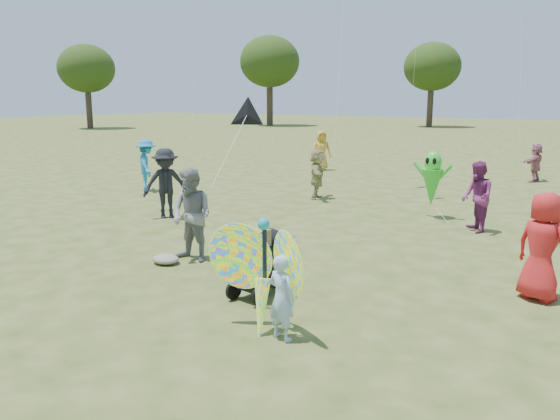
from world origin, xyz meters
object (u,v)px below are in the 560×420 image
object	(u,v)px
crowd_j	(536,162)
jogging_stroller	(261,258)
butterfly_kite	(263,275)
adult_man	(192,215)
child_girl	(282,297)
crowd_e	(477,197)
crowd_a	(542,247)
crowd_b	(166,183)
crowd_i	(147,165)
alien_kite	(432,181)
crowd_g	(321,150)
crowd_d	(317,174)

from	to	relation	value
crowd_j	jogging_stroller	distance (m)	15.50
crowd_j	butterfly_kite	bearing A→B (deg)	11.49
adult_man	butterfly_kite	distance (m)	3.54
child_girl	crowd_e	size ratio (longest dim) A/B	0.69
child_girl	crowd_a	world-z (taller)	crowd_a
crowd_b	child_girl	bearing A→B (deg)	-82.85
adult_man	crowd_i	bearing A→B (deg)	142.11
crowd_i	alien_kite	distance (m)	9.37
crowd_i	jogging_stroller	world-z (taller)	crowd_i
crowd_e	alien_kite	xyz separation A→B (m)	(-1.36, 0.92, 0.14)
crowd_g	crowd_j	world-z (taller)	crowd_g
crowd_a	crowd_i	world-z (taller)	crowd_i
crowd_a	butterfly_kite	size ratio (longest dim) A/B	0.97
alien_kite	crowd_e	bearing A→B (deg)	-34.11
butterfly_kite	alien_kite	distance (m)	8.20
butterfly_kite	crowd_e	bearing A→B (deg)	82.38
alien_kite	child_girl	bearing A→B (deg)	-84.89
child_girl	adult_man	bearing A→B (deg)	-20.56
crowd_e	crowd_g	bearing A→B (deg)	-166.93
adult_man	crowd_i	world-z (taller)	adult_man
child_girl	butterfly_kite	size ratio (longest dim) A/B	0.65
crowd_a	crowd_i	xyz separation A→B (m)	(-12.60, 3.82, 0.02)
crowd_g	crowd_j	xyz separation A→B (m)	(8.27, 1.48, -0.13)
crowd_a	crowd_i	bearing A→B (deg)	5.87
crowd_a	crowd_b	bearing A→B (deg)	15.67
crowd_a	crowd_e	distance (m)	4.41
child_girl	jogging_stroller	distance (m)	1.64
crowd_j	jogging_stroller	world-z (taller)	crowd_j
crowd_j	butterfly_kite	size ratio (longest dim) A/B	0.82
crowd_d	jogging_stroller	xyz separation A→B (m)	(3.41, -7.87, -0.15)
crowd_b	jogging_stroller	world-z (taller)	crowd_b
crowd_a	crowd_j	world-z (taller)	crowd_a
child_girl	crowd_g	world-z (taller)	crowd_g
crowd_j	crowd_b	bearing A→B (deg)	-15.56
child_girl	alien_kite	xyz separation A→B (m)	(-0.74, 8.26, 0.40)
crowd_j	crowd_i	bearing A→B (deg)	-33.91
adult_man	crowd_e	distance (m)	6.64
crowd_g	adult_man	bearing A→B (deg)	-115.16
child_girl	crowd_a	distance (m)	4.24
crowd_a	butterfly_kite	xyz separation A→B (m)	(-2.90, -3.29, -0.07)
crowd_a	crowd_g	distance (m)	15.62
alien_kite	adult_man	bearing A→B (deg)	-112.37
crowd_g	crowd_d	bearing A→B (deg)	-106.03
crowd_j	jogging_stroller	bearing A→B (deg)	8.32
jogging_stroller	butterfly_kite	xyz separation A→B (m)	(0.80, -1.09, 0.16)
adult_man	crowd_a	bearing A→B (deg)	13.06
crowd_b	crowd_e	distance (m)	7.65
child_girl	crowd_d	distance (m)	10.13
crowd_j	alien_kite	distance (m)	8.41
adult_man	crowd_e	world-z (taller)	adult_man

